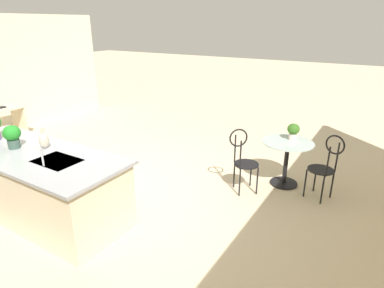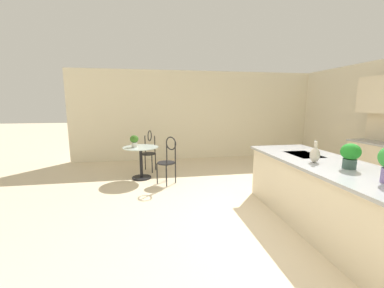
% 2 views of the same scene
% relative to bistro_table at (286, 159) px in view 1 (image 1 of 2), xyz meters
% --- Properties ---
extents(ground_plane, '(40.00, 40.00, 0.00)m').
position_rel_bistro_table_xyz_m(ground_plane, '(2.36, 1.78, -0.45)').
color(ground_plane, beige).
extents(kitchen_island, '(2.80, 1.06, 0.92)m').
position_rel_bistro_table_xyz_m(kitchen_island, '(2.65, 2.63, 0.02)').
color(kitchen_island, beige).
rests_on(kitchen_island, ground).
extents(bistro_table, '(0.80, 0.80, 0.74)m').
position_rel_bistro_table_xyz_m(bistro_table, '(0.00, 0.00, 0.00)').
color(bistro_table, black).
rests_on(bistro_table, ground).
extents(chair_near_window, '(0.54, 0.54, 1.04)m').
position_rel_bistro_table_xyz_m(chair_near_window, '(0.50, 0.59, 0.13)').
color(chair_near_window, black).
rests_on(chair_near_window, ground).
extents(chair_by_island, '(0.52, 0.48, 1.04)m').
position_rel_bistro_table_xyz_m(chair_by_island, '(-0.61, 0.18, 0.13)').
color(chair_by_island, black).
rests_on(chair_by_island, ground).
extents(sink_faucet, '(0.02, 0.02, 0.22)m').
position_rel_bistro_table_xyz_m(sink_faucet, '(2.11, 2.81, 0.58)').
color(sink_faucet, '#B2B5BA').
rests_on(sink_faucet, kitchen_island).
extents(potted_plant_on_table, '(0.19, 0.19, 0.27)m').
position_rel_bistro_table_xyz_m(potted_plant_on_table, '(-0.02, -0.14, 0.45)').
color(potted_plant_on_table, beige).
rests_on(potted_plant_on_table, bistro_table).
extents(potted_plant_counter_near, '(0.22, 0.22, 0.32)m').
position_rel_bistro_table_xyz_m(potted_plant_counter_near, '(2.96, 2.66, 0.65)').
color(potted_plant_counter_near, '#385147').
rests_on(potted_plant_counter_near, kitchen_island).
extents(vase_on_counter, '(0.13, 0.13, 0.29)m').
position_rel_bistro_table_xyz_m(vase_on_counter, '(2.61, 2.44, 0.58)').
color(vase_on_counter, '#BCB29E').
rests_on(vase_on_counter, kitchen_island).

